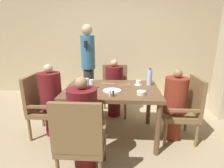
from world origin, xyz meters
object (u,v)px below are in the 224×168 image
object	(u,v)px
diner_in_far_chair	(114,88)
diner_in_near_chair	(83,125)
chair_near_corner	(80,138)
glass_tall_near	(92,84)
plate_main_left	(112,91)
water_bottle	(149,77)
standing_host	(88,63)
diner_in_left_chair	(51,100)
chair_right_side	(185,108)
glass_tall_mid	(87,83)
plate_main_right	(87,82)
bowl_small	(141,93)
diner_in_right_chair	(175,104)
chair_far_side	(115,88)
teacup_with_saucer	(138,83)
chair_left_side	(42,104)
plate_dessert_center	(74,91)

from	to	relation	value
diner_in_far_chair	diner_in_near_chair	xyz separation A→B (m)	(-0.27, -1.43, 0.01)
chair_near_corner	glass_tall_near	size ratio (longest dim) A/B	6.99
plate_main_left	water_bottle	xyz separation A→B (m)	(0.55, 0.32, 0.12)
diner_in_far_chair	standing_host	bearing A→B (deg)	135.94
diner_in_left_chair	chair_right_side	size ratio (longest dim) A/B	1.18
chair_near_corner	glass_tall_mid	xyz separation A→B (m)	(-0.10, 0.88, 0.34)
plate_main_left	standing_host	bearing A→B (deg)	113.01
glass_tall_near	standing_host	bearing A→B (deg)	102.87
diner_in_left_chair	chair_near_corner	xyz separation A→B (m)	(0.64, -0.86, -0.07)
diner_in_far_chair	water_bottle	distance (m)	0.83
diner_in_left_chair	glass_tall_near	distance (m)	0.68
plate_main_left	diner_in_left_chair	bearing A→B (deg)	172.33
diner_in_left_chair	plate_main_right	size ratio (longest dim) A/B	4.46
standing_host	bowl_small	world-z (taller)	standing_host
diner_in_right_chair	glass_tall_mid	bearing A→B (deg)	179.12
chair_far_side	bowl_small	xyz separation A→B (m)	(0.40, -1.10, 0.30)
diner_in_near_chair	water_bottle	distance (m)	1.27
diner_in_right_chair	plate_main_left	distance (m)	0.94
chair_near_corner	plate_main_right	bearing A→B (deg)	97.80
diner_in_near_chair	standing_host	xyz separation A→B (m)	(-0.32, 1.99, 0.36)
teacup_with_saucer	glass_tall_mid	distance (m)	0.78
diner_in_far_chair	chair_right_side	size ratio (longest dim) A/B	1.15
glass_tall_mid	plate_main_right	bearing A→B (deg)	101.77
diner_in_near_chair	diner_in_right_chair	bearing A→B (deg)	31.23
chair_left_side	chair_far_side	bearing A→B (deg)	39.14
chair_right_side	plate_main_right	size ratio (longest dim) A/B	3.78
chair_left_side	diner_in_near_chair	bearing A→B (deg)	-42.15
diner_in_far_chair	chair_right_side	distance (m)	1.28
diner_in_near_chair	plate_main_left	distance (m)	0.68
diner_in_right_chair	teacup_with_saucer	size ratio (longest dim) A/B	8.62
chair_left_side	bowl_small	world-z (taller)	chair_left_side
diner_in_left_chair	diner_in_near_chair	bearing A→B (deg)	-47.97
chair_left_side	chair_near_corner	xyz separation A→B (m)	(0.79, -0.86, 0.00)
chair_left_side	diner_in_far_chair	bearing A→B (deg)	34.07
teacup_with_saucer	chair_left_side	bearing A→B (deg)	-172.32
plate_main_right	diner_in_far_chair	bearing A→B (deg)	44.86
diner_in_left_chair	bowl_small	bearing A→B (deg)	-10.62
glass_tall_mid	diner_in_right_chair	bearing A→B (deg)	-0.88
diner_in_near_chair	water_bottle	bearing A→B (deg)	47.87
chair_right_side	teacup_with_saucer	world-z (taller)	chair_right_side
chair_far_side	diner_in_right_chair	world-z (taller)	diner_in_right_chair
chair_near_corner	chair_left_side	bearing A→B (deg)	132.56
diner_in_far_chair	plate_main_right	world-z (taller)	diner_in_far_chair
diner_in_far_chair	bowl_small	xyz separation A→B (m)	(0.40, -0.96, 0.24)
chair_far_side	plate_main_right	bearing A→B (deg)	-126.80
standing_host	chair_left_side	bearing A→B (deg)	-110.27
plate_main_right	plate_dessert_center	xyz separation A→B (m)	(-0.08, -0.45, 0.00)
plate_dessert_center	bowl_small	distance (m)	0.90
chair_right_side	water_bottle	xyz separation A→B (m)	(-0.50, 0.20, 0.40)
diner_in_left_chair	teacup_with_saucer	bearing A→B (deg)	8.52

